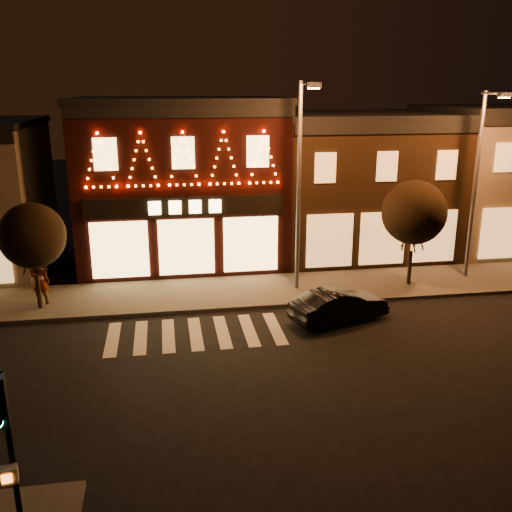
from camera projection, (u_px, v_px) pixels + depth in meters
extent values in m
plane|color=black|center=(204.00, 388.00, 17.27)|extent=(120.00, 120.00, 0.00)
cube|color=#47423D|center=(235.00, 292.00, 25.12)|extent=(44.00, 4.00, 0.15)
cube|color=black|center=(181.00, 183.00, 29.36)|extent=(10.00, 8.00, 8.00)
cube|color=black|center=(178.00, 100.00, 28.18)|extent=(10.20, 8.20, 0.30)
cube|color=black|center=(182.00, 112.00, 24.46)|extent=(10.00, 0.25, 0.50)
cube|color=black|center=(185.00, 207.00, 25.60)|extent=(9.00, 0.15, 0.90)
cube|color=#FFD87F|center=(185.00, 207.00, 25.51)|extent=(3.40, 0.08, 0.60)
cube|color=#332112|center=(357.00, 186.00, 30.96)|extent=(9.00, 8.00, 7.20)
cube|color=black|center=(360.00, 115.00, 29.89)|extent=(9.20, 8.20, 0.30)
cube|color=black|center=(389.00, 128.00, 26.18)|extent=(9.00, 0.25, 0.50)
cube|color=#7D6E58|center=(508.00, 179.00, 32.32)|extent=(9.00, 8.00, 7.50)
cylinder|color=black|center=(14.00, 472.00, 10.12)|extent=(0.11, 0.11, 4.05)
cube|color=beige|center=(9.00, 475.00, 9.93)|extent=(0.31, 0.24, 0.30)
cylinder|color=#59595E|center=(299.00, 190.00, 24.16)|extent=(0.18, 0.18, 8.87)
cylinder|color=#59595E|center=(307.00, 83.00, 22.09)|extent=(0.17, 1.78, 0.11)
cube|color=#59595E|center=(314.00, 85.00, 21.28)|extent=(0.56, 0.33, 0.20)
cube|color=orange|center=(314.00, 88.00, 21.31)|extent=(0.43, 0.24, 0.06)
cylinder|color=#59595E|center=(475.00, 187.00, 25.84)|extent=(0.17, 0.17, 8.49)
cylinder|color=#59595E|center=(495.00, 93.00, 23.85)|extent=(0.26, 1.70, 0.11)
cube|color=#59595E|center=(505.00, 95.00, 23.06)|extent=(0.56, 0.34, 0.19)
cube|color=orange|center=(504.00, 98.00, 23.09)|extent=(0.42, 0.25, 0.05)
cylinder|color=black|center=(39.00, 291.00, 22.91)|extent=(0.16, 0.16, 1.42)
sphere|color=black|center=(32.00, 236.00, 22.25)|extent=(2.59, 2.59, 2.59)
cylinder|color=black|center=(410.00, 268.00, 25.71)|extent=(0.17, 0.17, 1.55)
sphere|color=black|center=(414.00, 212.00, 24.98)|extent=(2.84, 2.84, 2.84)
imported|color=black|center=(339.00, 305.00, 22.02)|extent=(4.14, 2.50, 1.29)
imported|color=gray|center=(40.00, 282.00, 23.30)|extent=(0.75, 0.53, 1.93)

